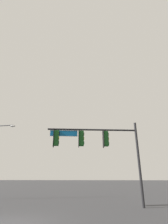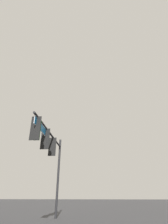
{
  "view_description": "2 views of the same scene",
  "coord_description": "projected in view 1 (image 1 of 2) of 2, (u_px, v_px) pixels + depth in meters",
  "views": [
    {
      "loc": [
        -4.45,
        7.84,
        1.82
      ],
      "look_at": [
        -2.55,
        -6.75,
        7.43
      ],
      "focal_mm": 28.0,
      "sensor_mm": 36.0,
      "label": 1
    },
    {
      "loc": [
        6.86,
        0.29,
        1.33
      ],
      "look_at": [
        -4.47,
        -2.79,
        7.11
      ],
      "focal_mm": 28.0,
      "sensor_mm": 36.0,
      "label": 2
    }
  ],
  "objects": [
    {
      "name": "signal_pole_near",
      "position": [
        94.0,
        142.0,
        12.81
      ],
      "size": [
        6.62,
        1.51,
        5.84
      ],
      "color": "black",
      "rests_on": "ground_plane"
    }
  ]
}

